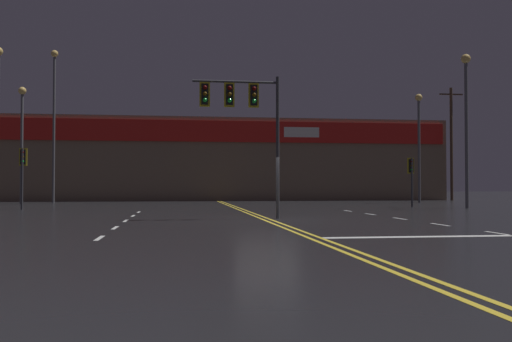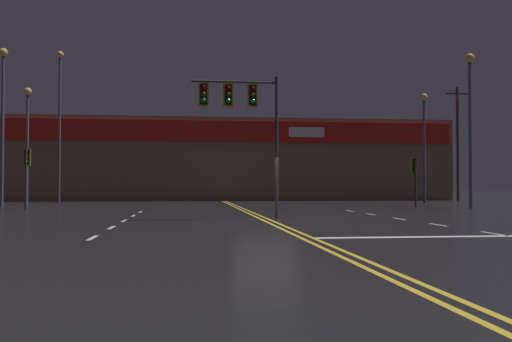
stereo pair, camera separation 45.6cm
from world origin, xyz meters
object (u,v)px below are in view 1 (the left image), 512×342
Objects in this scene: traffic_signal_median at (242,107)px; streetlight_far_right at (466,109)px; traffic_signal_corner_northwest at (23,164)px; traffic_signal_corner_northeast at (411,171)px; streetlight_near_left at (54,108)px; streetlight_near_right at (22,128)px; streetlight_far_median at (419,132)px.

streetlight_far_right reaches higher than traffic_signal_median.
traffic_signal_corner_northeast is at bearing 1.28° from traffic_signal_corner_northwest.
traffic_signal_median reaches higher than traffic_signal_corner_northwest.
traffic_signal_corner_northwest reaches higher than traffic_signal_corner_northeast.
streetlight_far_right is (14.43, 8.87, 1.34)m from traffic_signal_median.
traffic_signal_corner_northeast is 27.63m from streetlight_near_left.
traffic_signal_median is at bearing -55.58° from streetlight_near_right.
streetlight_near_left is (-24.20, 12.30, 5.17)m from traffic_signal_corner_northeast.
streetlight_far_right is 1.07× the size of streetlight_far_median.
streetlight_far_median is (28.43, -3.89, -1.89)m from streetlight_near_left.
streetlight_far_right is (26.69, -14.58, -1.54)m from streetlight_near_left.
streetlight_far_median is (4.23, 8.41, 3.28)m from traffic_signal_corner_northeast.
streetlight_far_right is at bearing -42.38° from traffic_signal_corner_northeast.
traffic_signal_corner_northwest is at bearing -85.45° from streetlight_near_left.
traffic_signal_corner_northeast is (11.93, 11.14, -2.29)m from traffic_signal_median.
traffic_signal_corner_northwest is (-11.25, 10.63, -2.01)m from traffic_signal_median.
streetlight_near_left is 1.41× the size of streetlight_near_right.
streetlight_far_median reaches higher than traffic_signal_corner_northeast.
streetlight_far_right is at bearing -28.64° from streetlight_near_left.
streetlight_near_left reaches higher than traffic_signal_corner_northeast.
traffic_signal_median is 15.60m from traffic_signal_corner_northwest.
traffic_signal_corner_northeast is at bearing -26.95° from streetlight_near_left.
traffic_signal_median reaches higher than traffic_signal_corner_northeast.
traffic_signal_corner_northeast is 0.36× the size of streetlight_near_right.
streetlight_far_right is at bearing -21.77° from streetlight_near_right.
streetlight_far_median reaches higher than streetlight_near_right.
traffic_signal_median is 0.48× the size of streetlight_near_left.
streetlight_near_right is (-25.74, 9.00, 3.25)m from traffic_signal_corner_northeast.
traffic_signal_corner_northeast is 0.26× the size of streetlight_near_left.
streetlight_near_left is 28.76m from streetlight_far_median.
streetlight_far_right is at bearing 31.57° from traffic_signal_median.
traffic_signal_corner_northwest is (-23.18, -0.52, 0.28)m from traffic_signal_corner_northeast.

